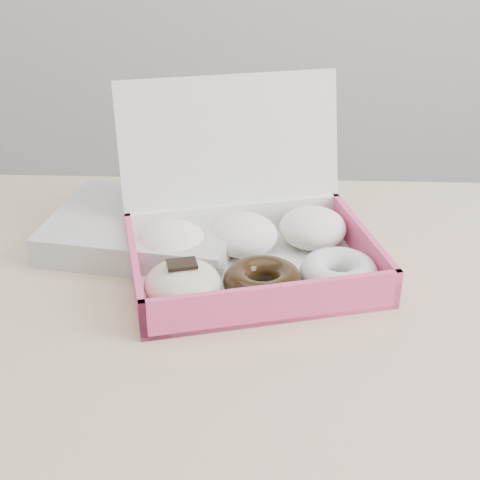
{
  "coord_description": "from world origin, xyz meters",
  "views": [
    {
      "loc": [
        -0.13,
        -0.59,
        1.17
      ],
      "look_at": [
        -0.16,
        0.1,
        0.8
      ],
      "focal_mm": 50.0,
      "sensor_mm": 36.0,
      "label": 1
    }
  ],
  "objects": [
    {
      "name": "donut_box",
      "position": [
        -0.15,
        0.12,
        0.78
      ],
      "size": [
        0.34,
        0.32,
        0.21
      ],
      "rotation": [
        0.0,
        0.0,
        0.26
      ],
      "color": "white",
      "rests_on": "table"
    },
    {
      "name": "table",
      "position": [
        0.0,
        0.0,
        0.67
      ],
      "size": [
        1.2,
        0.8,
        0.75
      ],
      "color": "tan",
      "rests_on": "ground"
    },
    {
      "name": "newspapers",
      "position": [
        -0.29,
        0.18,
        0.77
      ],
      "size": [
        0.27,
        0.23,
        0.04
      ],
      "primitive_type": "cube",
      "rotation": [
        0.0,
        0.0,
        -0.16
      ],
      "color": "beige",
      "rests_on": "table"
    }
  ]
}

